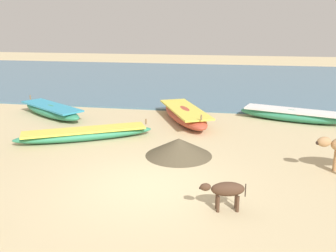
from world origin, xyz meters
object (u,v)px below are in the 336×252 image
(fishing_boat_3, at_px, (51,110))
(calf_near_dark, at_px, (226,190))
(fishing_boat_1, at_px, (291,115))
(fishing_boat_0, at_px, (85,134))
(fishing_boat_4, at_px, (185,114))

(fishing_boat_3, height_order, calf_near_dark, fishing_boat_3)
(fishing_boat_1, height_order, calf_near_dark, fishing_boat_1)
(fishing_boat_1, bearing_deg, fishing_boat_0, -135.02)
(calf_near_dark, bearing_deg, fishing_boat_4, -86.97)
(fishing_boat_4, xyz_separation_m, calf_near_dark, (1.92, -7.27, 0.16))
(fishing_boat_0, height_order, calf_near_dark, calf_near_dark)
(fishing_boat_1, distance_m, calf_near_dark, 8.56)
(fishing_boat_4, bearing_deg, fishing_boat_0, -69.93)
(fishing_boat_1, xyz_separation_m, fishing_boat_4, (-4.40, -0.93, 0.05))
(fishing_boat_3, bearing_deg, fishing_boat_0, 167.20)
(fishing_boat_1, xyz_separation_m, fishing_boat_3, (-10.30, -1.12, 0.01))
(fishing_boat_3, bearing_deg, fishing_boat_4, -144.85)
(fishing_boat_0, bearing_deg, fishing_boat_3, 105.91)
(fishing_boat_1, relative_size, calf_near_dark, 4.40)
(fishing_boat_1, distance_m, fishing_boat_3, 10.36)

